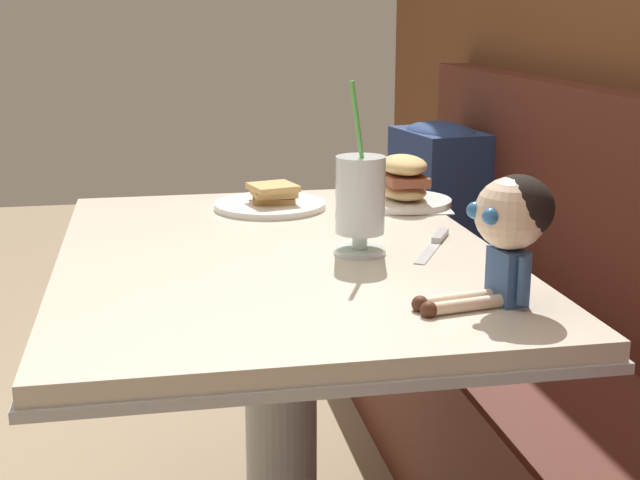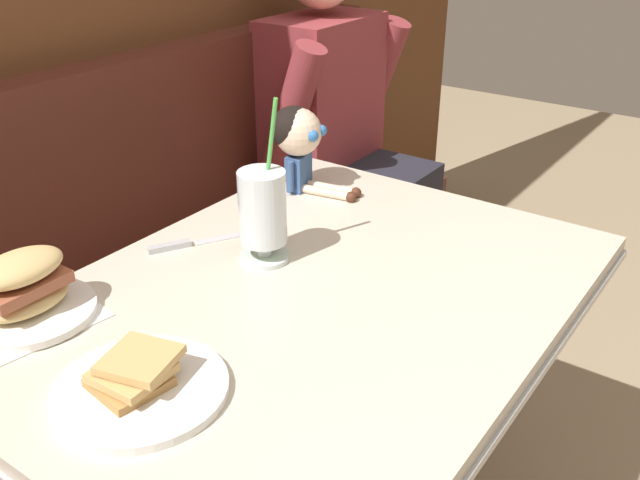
{
  "view_description": "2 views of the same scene",
  "coord_description": "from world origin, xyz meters",
  "px_view_note": "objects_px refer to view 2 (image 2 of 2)",
  "views": [
    {
      "loc": [
        1.58,
        -0.04,
        1.17
      ],
      "look_at": [
        0.1,
        0.24,
        0.78
      ],
      "focal_mm": 49.94,
      "sensor_mm": 36.0,
      "label": 1
    },
    {
      "loc": [
        -0.86,
        -0.45,
        1.39
      ],
      "look_at": [
        0.04,
        0.19,
        0.82
      ],
      "focal_mm": 39.64,
      "sensor_mm": 36.0,
      "label": 2
    }
  ],
  "objects_px": {
    "sandwich_plate": "(25,293)",
    "butter_knife": "(186,244)",
    "toast_plate": "(139,384)",
    "milkshake_glass": "(263,211)",
    "diner_patron": "(332,112)",
    "seated_doll": "(298,137)"
  },
  "relations": [
    {
      "from": "sandwich_plate",
      "to": "butter_knife",
      "type": "relative_size",
      "value": 1.06
    },
    {
      "from": "toast_plate",
      "to": "milkshake_glass",
      "type": "height_order",
      "value": "milkshake_glass"
    },
    {
      "from": "toast_plate",
      "to": "butter_knife",
      "type": "xyz_separation_m",
      "value": [
        0.36,
        0.27,
        -0.01
      ]
    },
    {
      "from": "milkshake_glass",
      "to": "diner_patron",
      "type": "xyz_separation_m",
      "value": [
        0.86,
        0.44,
        -0.1
      ]
    },
    {
      "from": "sandwich_plate",
      "to": "seated_doll",
      "type": "relative_size",
      "value": 1.0
    },
    {
      "from": "milkshake_glass",
      "to": "diner_patron",
      "type": "height_order",
      "value": "diner_patron"
    },
    {
      "from": "toast_plate",
      "to": "milkshake_glass",
      "type": "distance_m",
      "value": 0.43
    },
    {
      "from": "sandwich_plate",
      "to": "seated_doll",
      "type": "distance_m",
      "value": 0.7
    },
    {
      "from": "milkshake_glass",
      "to": "butter_knife",
      "type": "xyz_separation_m",
      "value": [
        -0.05,
        0.16,
        -0.1
      ]
    },
    {
      "from": "milkshake_glass",
      "to": "diner_patron",
      "type": "distance_m",
      "value": 0.97
    },
    {
      "from": "toast_plate",
      "to": "butter_knife",
      "type": "bearing_deg",
      "value": 36.76
    },
    {
      "from": "toast_plate",
      "to": "diner_patron",
      "type": "xyz_separation_m",
      "value": [
        1.27,
        0.55,
        -0.01
      ]
    },
    {
      "from": "sandwich_plate",
      "to": "diner_patron",
      "type": "distance_m",
      "value": 1.27
    },
    {
      "from": "diner_patron",
      "to": "milkshake_glass",
      "type": "bearing_deg",
      "value": -153.05
    },
    {
      "from": "milkshake_glass",
      "to": "seated_doll",
      "type": "height_order",
      "value": "milkshake_glass"
    },
    {
      "from": "sandwich_plate",
      "to": "diner_patron",
      "type": "xyz_separation_m",
      "value": [
        1.24,
        0.25,
        -0.04
      ]
    },
    {
      "from": "sandwich_plate",
      "to": "seated_doll",
      "type": "height_order",
      "value": "seated_doll"
    },
    {
      "from": "butter_knife",
      "to": "diner_patron",
      "type": "bearing_deg",
      "value": 16.84
    },
    {
      "from": "diner_patron",
      "to": "sandwich_plate",
      "type": "bearing_deg",
      "value": -168.82
    },
    {
      "from": "toast_plate",
      "to": "sandwich_plate",
      "type": "xyz_separation_m",
      "value": [
        0.03,
        0.3,
        0.03
      ]
    },
    {
      "from": "sandwich_plate",
      "to": "diner_patron",
      "type": "height_order",
      "value": "diner_patron"
    },
    {
      "from": "toast_plate",
      "to": "seated_doll",
      "type": "bearing_deg",
      "value": 19.94
    }
  ]
}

